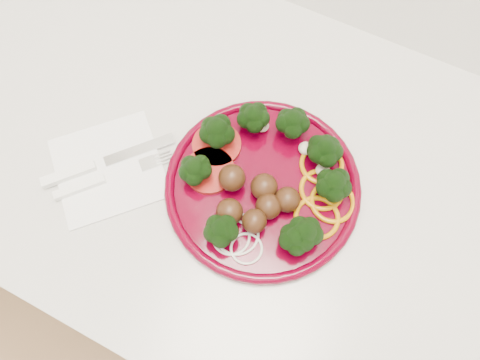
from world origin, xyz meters
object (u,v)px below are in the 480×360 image
at_px(knife, 91,166).
at_px(fork, 94,182).
at_px(plate, 268,182).
at_px(napkin, 109,168).

bearing_deg(knife, fork, -97.00).
bearing_deg(fork, plate, -23.79).
bearing_deg(plate, knife, -159.66).
distance_m(napkin, knife, 0.02).
relative_size(knife, fork, 1.12).
bearing_deg(napkin, plate, 19.64).
bearing_deg(plate, napkin, -160.36).
distance_m(knife, fork, 0.03).
xyz_separation_m(plate, napkin, (-0.21, -0.08, -0.02)).
bearing_deg(napkin, fork, -96.97).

